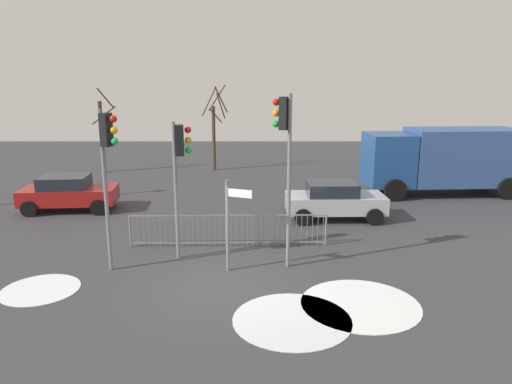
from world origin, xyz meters
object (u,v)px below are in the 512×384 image
Objects in this scene: car_silver_far at (332,200)px; bare_tree_left at (100,134)px; delivery_truck at (441,158)px; bare_tree_centre at (212,131)px; traffic_light_foreground_left at (283,142)px; car_red_mid at (66,193)px; direction_sign_post at (228,221)px; traffic_light_rear_right at (105,155)px; traffic_light_mid_left at (178,160)px.

bare_tree_left reaches higher than car_silver_far.
bare_tree_centre reaches higher than delivery_truck.
traffic_light_foreground_left is 1.31× the size of car_silver_far.
bare_tree_left is at bearing 92.69° from car_red_mid.
traffic_light_foreground_left reaches higher than delivery_truck.
delivery_truck is (7.99, 9.03, -1.92)m from traffic_light_foreground_left.
delivery_truck reaches higher than direction_sign_post.
traffic_light_rear_right is 16.00m from delivery_truck.
traffic_light_mid_left is 7.14m from car_silver_far.
traffic_light_rear_right is 15.73m from bare_tree_left.
traffic_light_mid_left is at bearing 139.04° from traffic_light_rear_right.
traffic_light_rear_right is 15.72m from bare_tree_centre.
traffic_light_rear_right is 0.91× the size of bare_tree_centre.
traffic_light_mid_left is 1.09× the size of car_silver_far.
bare_tree_centre is (1.59, 15.61, -1.01)m from traffic_light_rear_right.
direction_sign_post is at bearing 129.10° from traffic_light_foreground_left.
traffic_light_rear_right is at bearing 32.67° from delivery_truck.
traffic_light_mid_left is 0.83× the size of bare_tree_centre.
car_red_mid is 8.65m from bare_tree_left.
car_red_mid is at bearing 158.45° from direction_sign_post.
traffic_light_rear_right is 4.88m from traffic_light_foreground_left.
direction_sign_post is at bearing 41.16° from delivery_truck.
traffic_light_rear_right reaches higher than direction_sign_post.
traffic_light_rear_right is 3.80m from direction_sign_post.
car_silver_far is at bearing 145.71° from traffic_light_rear_right.
traffic_light_mid_left is at bearing 33.65° from delivery_truck.
delivery_truck is (16.61, 2.92, 0.97)m from car_red_mid.
direction_sign_post is 0.37× the size of delivery_truck.
bare_tree_centre reaches higher than car_red_mid.
direction_sign_post reaches higher than car_red_mid.
traffic_light_mid_left is at bearing -89.13° from bare_tree_centre.
bare_tree_left is at bearing -167.56° from traffic_light_mid_left.
traffic_light_rear_right is 0.64× the size of delivery_truck.
car_red_mid is at bearing 172.26° from car_silver_far.
car_red_mid is (-5.57, 5.44, -2.30)m from traffic_light_mid_left.
bare_tree_left is at bearing 139.79° from car_silver_far.
direction_sign_post is (1.51, -1.06, -1.56)m from traffic_light_mid_left.
traffic_light_foreground_left reaches higher than bare_tree_left.
bare_tree_centre is (-0.22, 14.58, -0.71)m from traffic_light_mid_left.
traffic_light_foreground_left is 1.00× the size of bare_tree_centre.
bare_tree_left is at bearing -142.48° from traffic_light_rear_right.
bare_tree_centre reaches higher than traffic_light_rear_right.
car_red_mid is at bearing 79.81° from traffic_light_foreground_left.
bare_tree_left is at bearing -173.90° from bare_tree_centre.
bare_tree_centre reaches higher than traffic_light_mid_left.
traffic_light_mid_left is at bearing -64.36° from bare_tree_left.
traffic_light_foreground_left is at bearing -116.06° from car_silver_far.
bare_tree_centre is at bearing -32.39° from delivery_truck.
bare_tree_centre is at bearing 6.10° from bare_tree_left.
delivery_truck is at bearing 5.26° from car_red_mid.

